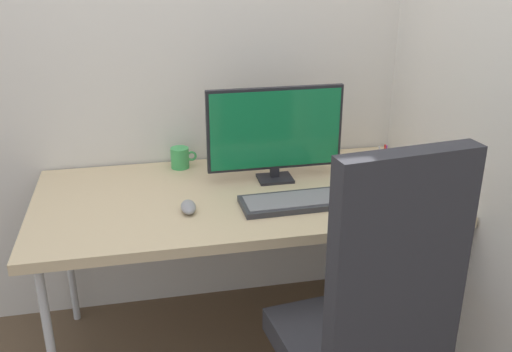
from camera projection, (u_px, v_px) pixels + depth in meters
name	position (u px, v px, depth m)	size (l,w,h in m)	color
ground_plane	(241.00, 342.00, 2.60)	(8.00, 8.00, 0.00)	brown
wall_back	(219.00, 12.00, 2.47)	(3.45, 0.04, 2.80)	silver
wall_side_right	(490.00, 29.00, 1.99)	(0.04, 2.65, 2.80)	silver
desk	(239.00, 201.00, 2.34)	(1.63, 0.82, 0.74)	#D1B78C
office_chair	(370.00, 321.00, 1.76)	(0.59, 0.60, 1.20)	black
monitor	(275.00, 131.00, 2.37)	(0.57, 0.12, 0.40)	black
keyboard	(293.00, 202.00, 2.21)	(0.41, 0.19, 0.03)	#333338
mouse	(188.00, 207.00, 2.15)	(0.06, 0.11, 0.04)	gray
pen_holder	(381.00, 168.00, 2.42)	(0.08, 0.08, 0.16)	gray
notebook	(402.00, 203.00, 2.21)	(0.10, 0.20, 0.01)	#B23333
coffee_mug	(180.00, 158.00, 2.56)	(0.12, 0.08, 0.09)	#3FAD59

